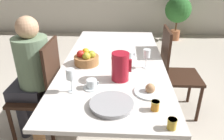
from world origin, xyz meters
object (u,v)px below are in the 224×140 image
at_px(wine_glass_juice, 71,76).
at_px(person_seated, 31,69).
at_px(serving_tray, 112,104).
at_px(bread_plate, 150,91).
at_px(chair_opposite, 174,71).
at_px(red_pitcher, 120,67).
at_px(jam_jar_red, 155,105).
at_px(potted_plant, 178,11).
at_px(teacup_near_person, 92,84).
at_px(jam_jar_amber, 172,123).
at_px(fruit_bowl, 86,58).
at_px(teacup_across, 129,55).
at_px(wine_glass_water, 147,54).
at_px(chair_person_side, 43,90).

bearing_deg(wine_glass_juice, person_seated, 140.08).
xyz_separation_m(serving_tray, bread_plate, (0.27, 0.18, 0.00)).
xyz_separation_m(chair_opposite, red_pitcher, (-0.58, -0.61, 0.33)).
relative_size(jam_jar_red, potted_plant, 0.07).
height_order(teacup_near_person, jam_jar_red, teacup_near_person).
xyz_separation_m(red_pitcher, teacup_near_person, (-0.21, -0.14, -0.08)).
bearing_deg(jam_jar_amber, wine_glass_juice, 150.88).
height_order(serving_tray, fruit_bowl, fruit_bowl).
bearing_deg(bread_plate, chair_opposite, 65.72).
bearing_deg(teacup_across, teacup_near_person, -116.67).
xyz_separation_m(red_pitcher, jam_jar_red, (0.23, -0.39, -0.08)).
height_order(wine_glass_water, serving_tray, wine_glass_water).
bearing_deg(chair_opposite, teacup_near_person, -46.24).
height_order(person_seated, serving_tray, person_seated).
relative_size(teacup_across, potted_plant, 0.14).
distance_m(chair_person_side, bread_plate, 1.02).
bearing_deg(red_pitcher, potted_plant, 70.22).
height_order(chair_person_side, wine_glass_juice, chair_person_side).
relative_size(person_seated, wine_glass_water, 6.83).
relative_size(chair_person_side, red_pitcher, 4.33).
relative_size(bread_plate, jam_jar_red, 3.52).
height_order(chair_person_side, jam_jar_red, chair_person_side).
distance_m(wine_glass_juice, teacup_near_person, 0.18).
xyz_separation_m(jam_jar_red, fruit_bowl, (-0.55, 0.68, 0.02)).
height_order(bread_plate, jam_jar_red, bread_plate).
relative_size(wine_glass_water, wine_glass_juice, 0.96).
bearing_deg(wine_glass_juice, teacup_across, 56.14).
bearing_deg(person_seated, fruit_bowl, -79.04).
height_order(person_seated, wine_glass_juice, person_seated).
xyz_separation_m(person_seated, jam_jar_amber, (1.11, -0.75, 0.06)).
height_order(wine_glass_water, teacup_near_person, wine_glass_water).
relative_size(wine_glass_water, jam_jar_red, 2.68).
height_order(red_pitcher, wine_glass_water, red_pitcher).
distance_m(teacup_near_person, teacup_across, 0.65).
bearing_deg(wine_glass_juice, chair_person_side, 136.40).
bearing_deg(wine_glass_juice, wine_glass_water, 37.14).
bearing_deg(teacup_across, jam_jar_red, -80.02).
xyz_separation_m(chair_opposite, person_seated, (-1.39, -0.43, 0.19)).
relative_size(bread_plate, fruit_bowl, 1.01).
bearing_deg(potted_plant, person_seated, -122.74).
relative_size(fruit_bowl, potted_plant, 0.24).
bearing_deg(bread_plate, wine_glass_water, 89.37).
height_order(chair_opposite, teacup_near_person, chair_opposite).
bearing_deg(teacup_near_person, chair_opposite, 43.76).
bearing_deg(teacup_across, potted_plant, 68.92).
relative_size(chair_opposite, serving_tray, 3.37).
bearing_deg(jam_jar_red, wine_glass_juice, 161.63).
height_order(wine_glass_juice, jam_jar_amber, wine_glass_juice).
distance_m(person_seated, teacup_across, 0.93).
height_order(teacup_across, potted_plant, potted_plant).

